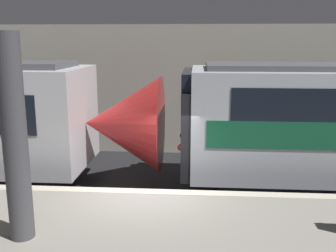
% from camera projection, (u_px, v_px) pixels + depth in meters
% --- Properties ---
extents(ground_plane, '(120.00, 120.00, 0.00)m').
position_uv_depth(ground_plane, '(144.00, 229.00, 9.14)').
color(ground_plane, black).
extents(station_rear_barrier, '(50.00, 0.15, 4.87)m').
position_uv_depth(station_rear_barrier, '(166.00, 90.00, 14.90)').
color(station_rear_barrier, '#B2AD9E').
rests_on(station_rear_barrier, ground).
extents(support_pillar_near, '(0.40, 0.40, 3.46)m').
position_uv_depth(support_pillar_near, '(15.00, 140.00, 6.39)').
color(support_pillar_near, '#47474C').
rests_on(support_pillar_near, platform).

